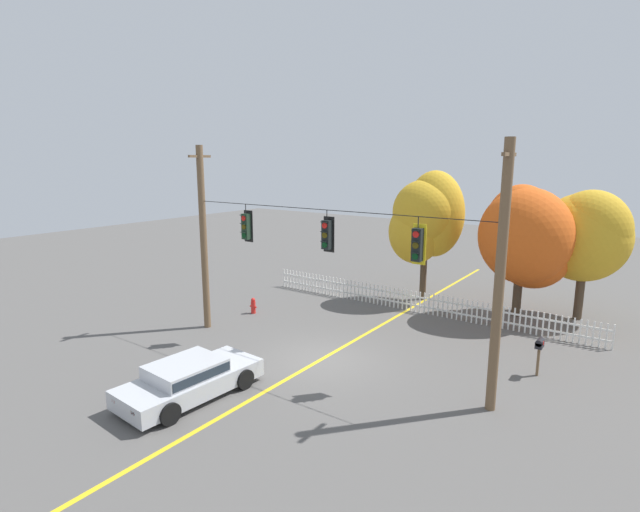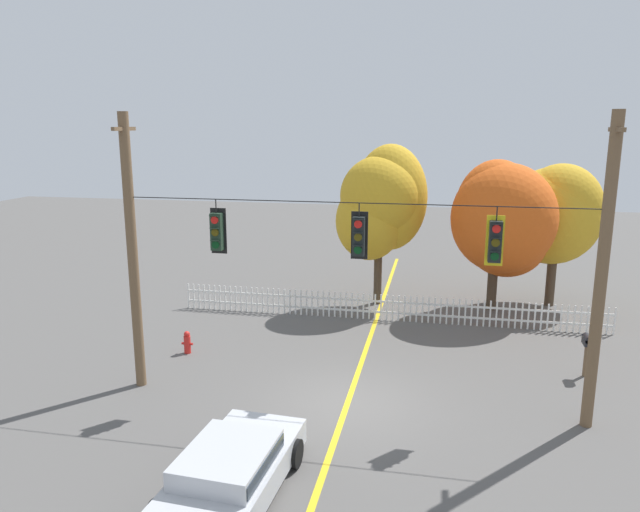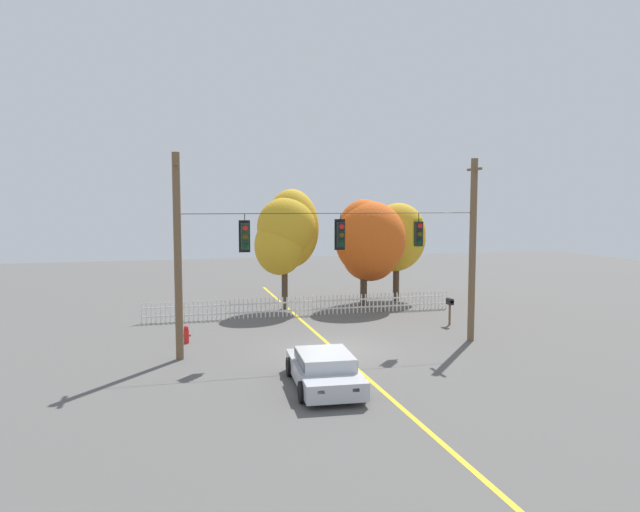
# 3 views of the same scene
# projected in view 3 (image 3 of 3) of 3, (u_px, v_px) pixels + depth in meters

# --- Properties ---
(ground) EXTENTS (80.00, 80.00, 0.00)m
(ground) POSITION_uv_depth(u_px,v_px,m) (335.00, 349.00, 23.56)
(ground) COLOR #565451
(lane_centerline_stripe) EXTENTS (0.16, 36.00, 0.01)m
(lane_centerline_stripe) POSITION_uv_depth(u_px,v_px,m) (335.00, 349.00, 23.56)
(lane_centerline_stripe) COLOR gold
(lane_centerline_stripe) RESTS_ON ground
(signal_support_span) EXTENTS (12.36, 1.10, 7.70)m
(signal_support_span) POSITION_uv_depth(u_px,v_px,m) (335.00, 252.00, 23.21)
(signal_support_span) COLOR brown
(signal_support_span) RESTS_ON ground
(traffic_signal_northbound_primary) EXTENTS (0.43, 0.38, 1.48)m
(traffic_signal_northbound_primary) POSITION_uv_depth(u_px,v_px,m) (245.00, 236.00, 22.27)
(traffic_signal_northbound_primary) COLOR black
(traffic_signal_northbound_secondary) EXTENTS (0.43, 0.38, 1.46)m
(traffic_signal_northbound_secondary) POSITION_uv_depth(u_px,v_px,m) (341.00, 235.00, 23.22)
(traffic_signal_northbound_secondary) COLOR black
(traffic_signal_southbound_primary) EXTENTS (0.43, 0.38, 1.48)m
(traffic_signal_southbound_primary) POSITION_uv_depth(u_px,v_px,m) (418.00, 234.00, 24.05)
(traffic_signal_southbound_primary) COLOR black
(white_picket_fence) EXTENTS (16.27, 0.06, 1.01)m
(white_picket_fence) POSITION_uv_depth(u_px,v_px,m) (304.00, 306.00, 30.56)
(white_picket_fence) COLOR white
(white_picket_fence) RESTS_ON ground
(autumn_maple_near_fence) EXTENTS (3.63, 3.03, 6.61)m
(autumn_maple_near_fence) POSITION_uv_depth(u_px,v_px,m) (287.00, 233.00, 31.99)
(autumn_maple_near_fence) COLOR #473828
(autumn_maple_near_fence) RESTS_ON ground
(autumn_maple_mid) EXTENTS (4.02, 4.08, 6.06)m
(autumn_maple_mid) POSITION_uv_depth(u_px,v_px,m) (368.00, 242.00, 33.28)
(autumn_maple_mid) COLOR #473828
(autumn_maple_mid) RESTS_ON ground
(autumn_oak_far_east) EXTENTS (3.92, 3.36, 5.86)m
(autumn_oak_far_east) POSITION_uv_depth(u_px,v_px,m) (395.00, 237.00, 35.16)
(autumn_oak_far_east) COLOR #473828
(autumn_oak_far_east) RESTS_ON ground
(parked_car) EXTENTS (2.24, 4.50, 1.15)m
(parked_car) POSITION_uv_depth(u_px,v_px,m) (324.00, 368.00, 18.68)
(parked_car) COLOR #B7BABF
(parked_car) RESTS_ON ground
(fire_hydrant) EXTENTS (0.38, 0.22, 0.75)m
(fire_hydrant) POSITION_uv_depth(u_px,v_px,m) (186.00, 335.00, 24.55)
(fire_hydrant) COLOR red
(fire_hydrant) RESTS_ON ground
(roadside_mailbox) EXTENTS (0.25, 0.44, 1.31)m
(roadside_mailbox) POSITION_uv_depth(u_px,v_px,m) (450.00, 303.00, 28.18)
(roadside_mailbox) COLOR brown
(roadside_mailbox) RESTS_ON ground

